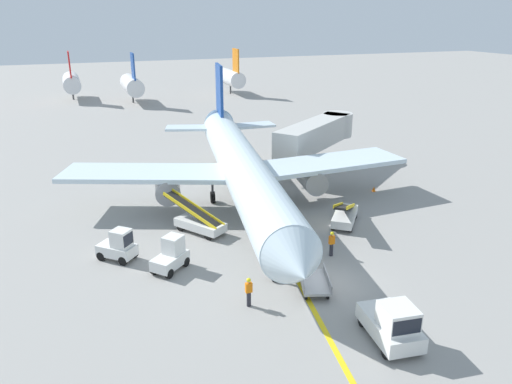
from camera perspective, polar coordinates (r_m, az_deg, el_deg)
ground_plane at (r=29.58m, az=8.36°, el=-10.43°), size 300.00×300.00×0.00m
taxi_line_yellow at (r=33.17m, az=2.95°, el=-6.68°), size 14.09×78.85×0.01m
airliner at (r=39.12m, az=-1.72°, el=2.93°), size 28.18×35.22×10.10m
jet_bridge at (r=50.47m, az=7.39°, el=6.81°), size 11.74×9.65×4.85m
pushback_tug at (r=25.03m, az=15.50°, el=-14.49°), size 2.34×3.81×2.20m
baggage_tug_near_wing at (r=32.69m, az=-15.61°, el=-6.07°), size 2.64×2.59×2.10m
baggage_tug_by_cargo_door at (r=30.82m, az=-9.79°, el=-7.24°), size 2.66×2.57×2.10m
belt_loader_forward_hold at (r=37.25m, az=10.22°, el=-2.60°), size 4.09×4.69×2.59m
belt_loader_aft_hold at (r=35.65m, az=-6.63°, el=-3.46°), size 3.83×4.85×2.59m
baggage_cart_loaded at (r=28.72m, az=6.74°, el=-10.27°), size 2.37×3.82×0.94m
ground_crew_marshaller at (r=32.34m, az=8.74°, el=-5.84°), size 0.36×0.24×1.70m
ground_crew_wing_walker at (r=26.80m, az=-0.84°, el=-11.40°), size 0.36×0.24×1.70m
safety_cone_nose_left at (r=42.93m, az=2.71°, el=-0.02°), size 0.36×0.36×0.44m
safety_cone_nose_right at (r=44.91m, az=13.47°, el=0.35°), size 0.36×0.36×0.44m
distant_aircraft_mid_left at (r=97.56m, az=-20.57°, el=11.84°), size 3.00×10.10×8.80m
distant_aircraft_mid_right at (r=90.74m, az=-14.16°, el=11.97°), size 3.00×10.10×8.80m
distant_aircraft_far_right at (r=98.77m, az=-2.97°, el=13.13°), size 3.00×10.10×8.80m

